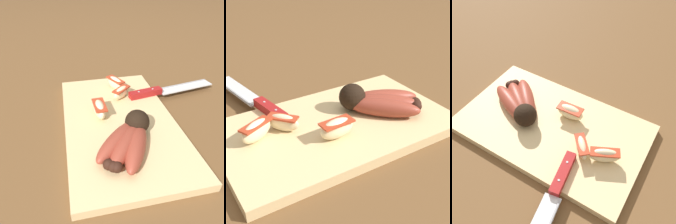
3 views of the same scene
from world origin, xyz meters
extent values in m
plane|color=brown|center=(0.00, 0.00, 0.00)|extent=(6.00, 6.00, 0.00)
cube|color=#DBBC84|center=(0.00, 0.00, 0.01)|extent=(0.46, 0.27, 0.02)
sphere|color=black|center=(0.06, 0.03, 0.05)|extent=(0.06, 0.06, 0.06)
ellipsoid|color=brown|center=(0.10, -0.03, 0.04)|extent=(0.13, 0.13, 0.04)
sphere|color=black|center=(0.16, -0.06, 0.04)|extent=(0.02, 0.02, 0.02)
ellipsoid|color=brown|center=(0.11, -0.01, 0.04)|extent=(0.14, 0.12, 0.04)
sphere|color=black|center=(0.16, -0.05, 0.04)|extent=(0.02, 0.02, 0.02)
ellipsoid|color=brown|center=(0.12, 0.01, 0.04)|extent=(0.15, 0.10, 0.04)
sphere|color=black|center=(0.17, -0.04, 0.04)|extent=(0.02, 0.02, 0.02)
cube|color=silver|center=(-0.12, 0.24, 0.02)|extent=(0.06, 0.18, 0.00)
cube|color=#99999E|center=(-0.13, 0.24, 0.02)|extent=(0.03, 0.17, 0.00)
cube|color=maroon|center=(-0.09, 0.10, 0.03)|extent=(0.04, 0.10, 0.02)
cylinder|color=#B2B2B7|center=(-0.09, 0.08, 0.04)|extent=(0.01, 0.01, 0.00)
cylinder|color=#B2B2B7|center=(-0.10, 0.12, 0.04)|extent=(0.01, 0.00, 0.00)
ellipsoid|color=beige|center=(-0.15, 0.02, 0.04)|extent=(0.07, 0.05, 0.04)
cube|color=#B2381E|center=(-0.15, 0.02, 0.05)|extent=(0.07, 0.05, 0.00)
ellipsoid|color=beige|center=(-0.10, 0.03, 0.04)|extent=(0.06, 0.06, 0.03)
cube|color=#B2381E|center=(-0.10, 0.03, 0.05)|extent=(0.06, 0.06, 0.00)
ellipsoid|color=beige|center=(-0.03, -0.04, 0.04)|extent=(0.07, 0.03, 0.04)
cube|color=#B2381E|center=(-0.03, -0.04, 0.05)|extent=(0.06, 0.03, 0.00)
camera|label=1|loc=(0.43, -0.11, 0.35)|focal=35.59mm
camera|label=2|loc=(-0.30, -0.49, 0.37)|focal=54.55mm
camera|label=3|loc=(-0.24, 0.33, 0.52)|focal=41.79mm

